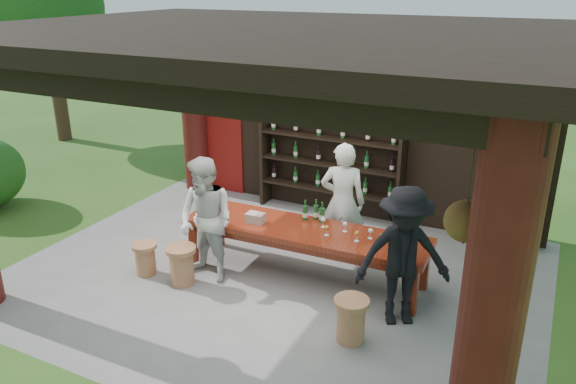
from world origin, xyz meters
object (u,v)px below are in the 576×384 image
at_px(napkin_basket, 255,218).
at_px(wine_shelf, 330,152).
at_px(stool_far_left, 145,258).
at_px(guest_woman, 206,221).
at_px(tasting_table, 305,236).
at_px(stool_near_left, 182,264).
at_px(host, 343,202).
at_px(stool_near_right, 351,319).
at_px(guest_man, 403,257).

bearing_deg(napkin_basket, wine_shelf, 86.35).
bearing_deg(stool_far_left, guest_woman, 19.76).
relative_size(stool_far_left, napkin_basket, 1.86).
relative_size(tasting_table, napkin_basket, 13.71).
xyz_separation_m(stool_near_left, guest_woman, (0.25, 0.30, 0.60)).
bearing_deg(host, stool_near_left, 30.94).
bearing_deg(wine_shelf, stool_near_right, -63.58).
bearing_deg(stool_far_left, stool_near_left, 1.65).
bearing_deg(wine_shelf, stool_near_left, -105.01).
bearing_deg(napkin_basket, guest_man, -9.81).
xyz_separation_m(stool_near_right, napkin_basket, (-1.88, 1.05, 0.52)).
bearing_deg(stool_near_right, guest_man, 58.48).
height_order(stool_near_right, host, host).
distance_m(tasting_table, host, 0.86).
bearing_deg(tasting_table, stool_far_left, -154.59).
relative_size(guest_woman, guest_man, 1.00).
bearing_deg(guest_woman, napkin_basket, 58.63).
bearing_deg(guest_man, guest_woman, 154.01).
distance_m(stool_far_left, guest_man, 3.73).
height_order(stool_near_right, napkin_basket, napkin_basket).
xyz_separation_m(guest_woman, guest_man, (2.76, 0.15, 0.00)).
xyz_separation_m(stool_far_left, host, (2.36, 1.75, 0.67)).
distance_m(stool_near_left, stool_far_left, 0.64).
xyz_separation_m(stool_far_left, guest_woman, (0.89, 0.32, 0.64)).
bearing_deg(napkin_basket, tasting_table, 9.82).
bearing_deg(host, napkin_basket, 27.32).
distance_m(tasting_table, stool_far_left, 2.34).
bearing_deg(napkin_basket, guest_woman, -130.86).
height_order(stool_near_left, stool_far_left, stool_near_left).
distance_m(host, guest_woman, 2.05).
height_order(tasting_table, napkin_basket, napkin_basket).
bearing_deg(guest_woman, tasting_table, 38.75).
height_order(wine_shelf, guest_man, wine_shelf).
bearing_deg(guest_woman, wine_shelf, 87.55).
height_order(guest_woman, napkin_basket, guest_woman).
bearing_deg(stool_near_left, tasting_table, 33.87).
xyz_separation_m(wine_shelf, napkin_basket, (-0.15, -2.42, -0.36)).
bearing_deg(host, tasting_table, 56.29).
bearing_deg(host, wine_shelf, -75.61).
height_order(stool_near_right, guest_man, guest_man).
distance_m(tasting_table, guest_woman, 1.40).
bearing_deg(stool_near_right, stool_near_left, 175.52).
height_order(stool_near_left, guest_woman, guest_woman).
bearing_deg(guest_woman, stool_near_left, -120.13).
xyz_separation_m(wine_shelf, stool_near_left, (-0.88, -3.27, -0.88)).
bearing_deg(guest_man, host, 105.99).
height_order(tasting_table, host, host).
bearing_deg(tasting_table, napkin_basket, -170.18).
height_order(wine_shelf, stool_near_left, wine_shelf).
xyz_separation_m(tasting_table, guest_woman, (-1.20, -0.67, 0.26)).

